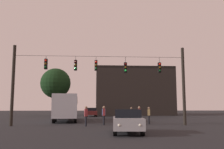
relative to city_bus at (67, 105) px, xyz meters
name	(u,v)px	position (x,y,z in m)	size (l,w,h in m)	color
ground_plane	(99,121)	(3.87, -0.14, -1.87)	(168.00, 168.00, 0.00)	black
overhead_signal_span	(100,79)	(3.88, -8.02, 2.32)	(15.83, 0.44, 7.22)	black
city_bus	(67,105)	(0.00, 0.00, 0.00)	(3.24, 11.14, 3.00)	#B7BCC6
car_near_right	(127,121)	(5.48, -14.74, -1.07)	(2.13, 4.44, 1.52)	#99999E
car_far_left	(91,112)	(2.76, 13.47, -1.07)	(2.12, 4.44, 1.52)	#511919
pedestrian_crossing_left	(131,114)	(7.27, -4.07, -0.94)	(0.34, 0.42, 1.63)	black
pedestrian_crossing_center	(86,115)	(2.64, -8.68, -0.89)	(0.31, 0.40, 1.73)	black
pedestrian_crossing_right	(149,114)	(8.74, -6.01, -0.93)	(0.31, 0.40, 1.65)	black
pedestrian_near_bus	(104,114)	(4.27, -6.25, -0.88)	(0.32, 0.41, 1.73)	black
pedestrian_trailing	(104,114)	(4.24, -7.35, -0.88)	(0.24, 0.36, 1.74)	black
pedestrian_far_side	(139,114)	(7.52, -7.46, -0.89)	(0.27, 0.38, 1.71)	black
corner_building	(132,92)	(11.29, 23.11, 2.87)	(15.25, 13.82, 9.48)	black
tree_left_silhouette	(56,83)	(-4.55, 20.46, 4.51)	(6.03, 6.03, 9.41)	#2D2116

